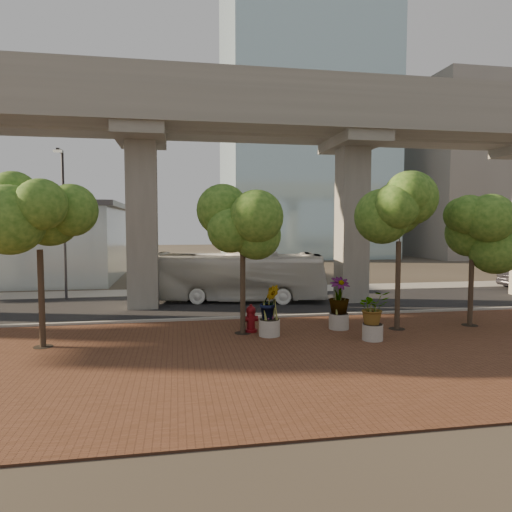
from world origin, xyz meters
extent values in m
plane|color=#393329|center=(0.00, 0.00, 0.00)|extent=(160.00, 160.00, 0.00)
cube|color=brown|center=(0.00, -8.00, 0.03)|extent=(70.00, 13.00, 0.06)
cube|color=black|center=(0.00, 2.00, 0.02)|extent=(90.00, 8.00, 0.04)
cube|color=#A19D96|center=(0.00, -2.00, 0.08)|extent=(70.00, 0.25, 0.16)
cube|color=#A19D96|center=(0.00, 7.50, 0.03)|extent=(90.00, 3.00, 0.06)
cube|color=gray|center=(0.00, 0.40, 10.50)|extent=(72.00, 2.40, 1.80)
cube|color=gray|center=(0.00, 3.60, 10.50)|extent=(72.00, 2.40, 1.80)
cube|color=gray|center=(0.00, -0.70, 11.90)|extent=(72.00, 0.12, 1.00)
cube|color=gray|center=(0.00, 4.70, 11.90)|extent=(72.00, 0.12, 1.00)
cube|color=gray|center=(38.00, 36.00, 12.00)|extent=(18.00, 16.00, 24.00)
imported|color=silver|center=(-0.81, 3.07, 1.49)|extent=(10.96, 4.58, 2.97)
cylinder|color=maroon|center=(-1.13, -4.79, 0.12)|extent=(0.53, 0.53, 0.12)
cylinder|color=maroon|center=(-1.13, -4.79, 0.55)|extent=(0.35, 0.35, 0.85)
sphere|color=maroon|center=(-1.13, -4.79, 0.97)|extent=(0.41, 0.41, 0.41)
cylinder|color=maroon|center=(-1.13, -4.79, 1.17)|extent=(0.12, 0.12, 0.15)
cylinder|color=maroon|center=(-1.13, -4.79, 0.62)|extent=(0.59, 0.24, 0.24)
cylinder|color=#A8A297|center=(3.35, -6.95, 0.37)|extent=(0.80, 0.80, 0.63)
imported|color=#245015|center=(3.35, -6.95, 1.36)|extent=(1.79, 1.79, 1.34)
cylinder|color=gray|center=(2.72, -4.89, 0.39)|extent=(0.86, 0.86, 0.67)
imported|color=#245015|center=(2.72, -4.89, 1.52)|extent=(2.10, 2.10, 1.58)
cylinder|color=gray|center=(-0.50, -5.58, 0.40)|extent=(0.86, 0.86, 0.67)
imported|color=#245015|center=(-0.50, -5.58, 1.45)|extent=(1.91, 1.91, 1.44)
cylinder|color=#433326|center=(-9.11, -5.78, 1.86)|extent=(0.22, 0.22, 3.61)
cylinder|color=black|center=(-9.11, -5.78, 0.07)|extent=(0.70, 0.70, 0.01)
cylinder|color=#433326|center=(-1.50, -4.95, 1.87)|extent=(0.22, 0.22, 3.61)
cylinder|color=black|center=(-1.50, -4.95, 0.07)|extent=(0.70, 0.70, 0.01)
cylinder|color=#433326|center=(5.20, -5.34, 1.96)|extent=(0.22, 0.22, 3.80)
cylinder|color=black|center=(5.20, -5.34, 0.07)|extent=(0.70, 0.70, 0.01)
cylinder|color=#433326|center=(8.77, -5.23, 1.54)|extent=(0.22, 0.22, 2.97)
cylinder|color=black|center=(8.77, -5.23, 0.07)|extent=(0.70, 0.70, 0.01)
cylinder|color=#2D2D32|center=(-10.82, 5.52, 4.46)|extent=(0.15, 0.15, 8.83)
cube|color=#2D2D32|center=(-10.82, 4.97, 8.87)|extent=(0.17, 1.10, 0.17)
cube|color=silver|center=(-10.82, 4.42, 8.76)|extent=(0.44, 0.22, 0.13)
cylinder|color=#2B2B2F|center=(11.32, 6.47, 3.70)|extent=(0.13, 0.13, 7.32)
cube|color=#2B2B2F|center=(11.32, 6.01, 7.36)|extent=(0.14, 0.91, 0.14)
cube|color=silver|center=(11.32, 5.55, 7.27)|extent=(0.37, 0.18, 0.11)
camera|label=1|loc=(-4.18, -23.50, 4.60)|focal=32.00mm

